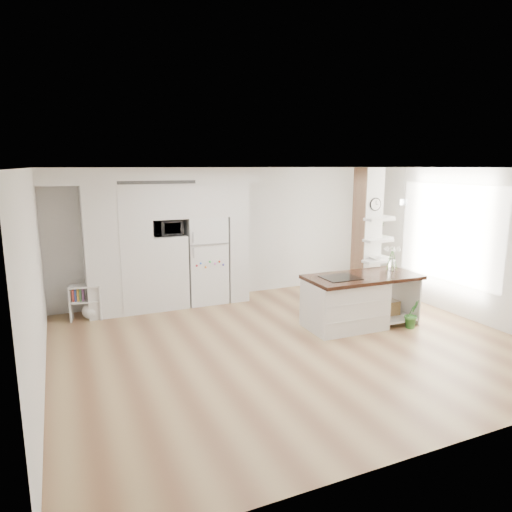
{
  "coord_description": "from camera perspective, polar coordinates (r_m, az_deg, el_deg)",
  "views": [
    {
      "loc": [
        -3.21,
        -5.95,
        2.72
      ],
      "look_at": [
        -0.19,
        0.9,
        1.25
      ],
      "focal_mm": 32.0,
      "sensor_mm": 36.0,
      "label": 1
    }
  ],
  "objects": [
    {
      "name": "floor",
      "position": [
        7.29,
        4.29,
        -10.8
      ],
      "size": [
        7.0,
        6.0,
        0.01
      ],
      "primitive_type": "cube",
      "color": "tan",
      "rests_on": "ground"
    },
    {
      "name": "room",
      "position": [
        6.82,
        4.52,
        3.82
      ],
      "size": [
        7.04,
        6.04,
        2.72
      ],
      "color": "white",
      "rests_on": "ground"
    },
    {
      "name": "cabinet_wall",
      "position": [
        8.88,
        -12.15,
        3.04
      ],
      "size": [
        4.0,
        0.71,
        2.7
      ],
      "color": "silver",
      "rests_on": "floor"
    },
    {
      "name": "refrigerator",
      "position": [
        9.23,
        -6.39,
        -0.46
      ],
      "size": [
        0.78,
        0.69,
        1.75
      ],
      "color": "white",
      "rests_on": "floor"
    },
    {
      "name": "column",
      "position": [
        9.12,
        14.33,
        2.17
      ],
      "size": [
        0.69,
        0.9,
        2.7
      ],
      "color": "silver",
      "rests_on": "floor"
    },
    {
      "name": "window",
      "position": [
        9.24,
        22.96,
        2.67
      ],
      "size": [
        0.0,
        2.4,
        2.4
      ],
      "primitive_type": "plane",
      "rotation": [
        1.57,
        0.0,
        -1.57
      ],
      "color": "white",
      "rests_on": "room"
    },
    {
      "name": "pendant_light",
      "position": [
        7.85,
        15.08,
        6.38
      ],
      "size": [
        0.12,
        0.12,
        0.1
      ],
      "primitive_type": "cylinder",
      "color": "white",
      "rests_on": "room"
    },
    {
      "name": "kitchen_island",
      "position": [
        8.0,
        11.73,
        -5.49
      ],
      "size": [
        1.99,
        0.98,
        1.45
      ],
      "rotation": [
        0.0,
        0.0,
        -0.02
      ],
      "color": "silver",
      "rests_on": "floor"
    },
    {
      "name": "bookshelf",
      "position": [
        8.8,
        -20.33,
        -5.65
      ],
      "size": [
        0.58,
        0.39,
        0.64
      ],
      "rotation": [
        0.0,
        0.0,
        -0.16
      ],
      "color": "silver",
      "rests_on": "floor"
    },
    {
      "name": "floor_plant_a",
      "position": [
        8.28,
        18.9,
        -6.88
      ],
      "size": [
        0.31,
        0.28,
        0.49
      ],
      "primitive_type": "imported",
      "rotation": [
        0.0,
        0.0,
        0.25
      ],
      "color": "#3D8334",
      "rests_on": "floor"
    },
    {
      "name": "floor_plant_b",
      "position": [
        10.59,
        12.93,
        -2.61
      ],
      "size": [
        0.32,
        0.32,
        0.51
      ],
      "primitive_type": "imported",
      "rotation": [
        0.0,
        0.0,
        0.14
      ],
      "color": "#3D8334",
      "rests_on": "floor"
    },
    {
      "name": "microwave",
      "position": [
        8.87,
        -11.0,
        3.49
      ],
      "size": [
        0.54,
        0.37,
        0.3
      ],
      "primitive_type": "imported",
      "color": "#2D2D2D",
      "rests_on": "cabinet_wall"
    },
    {
      "name": "shelf_plant",
      "position": [
        9.39,
        14.96,
        3.45
      ],
      "size": [
        0.27,
        0.23,
        0.3
      ],
      "primitive_type": "imported",
      "color": "#3D8334",
      "rests_on": "column"
    },
    {
      "name": "decor_bowl",
      "position": [
        8.96,
        14.73,
        -0.29
      ],
      "size": [
        0.22,
        0.22,
        0.05
      ],
      "primitive_type": "imported",
      "color": "white",
      "rests_on": "column"
    }
  ]
}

